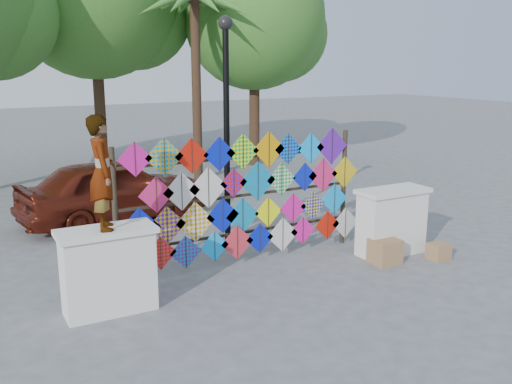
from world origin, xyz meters
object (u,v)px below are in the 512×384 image
kite_rack (246,197)px  sedan (115,189)px  vendor_woman (102,173)px  lamppost (226,110)px

kite_rack → sedan: 4.19m
vendor_woman → lamppost: 3.77m
vendor_woman → lamppost: bearing=-44.2°
vendor_woman → lamppost: size_ratio=0.37×
kite_rack → lamppost: bearing=79.4°
sedan → lamppost: lamppost is taller
sedan → vendor_woman: bearing=153.9°
kite_rack → vendor_woman: vendor_woman is taller
vendor_woman → lamppost: lamppost is taller
kite_rack → lamppost: 1.95m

